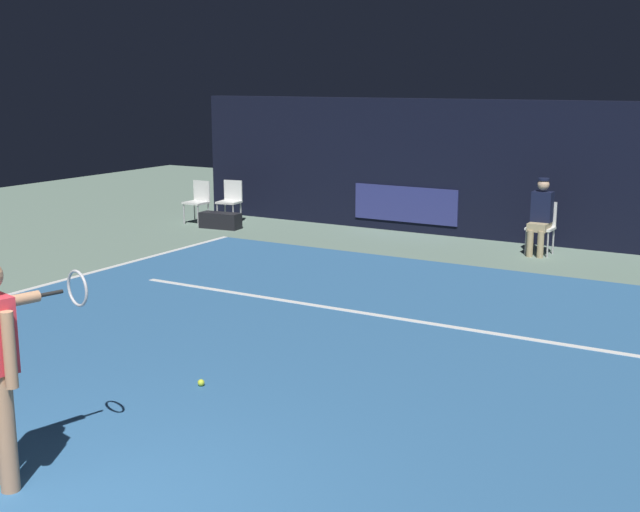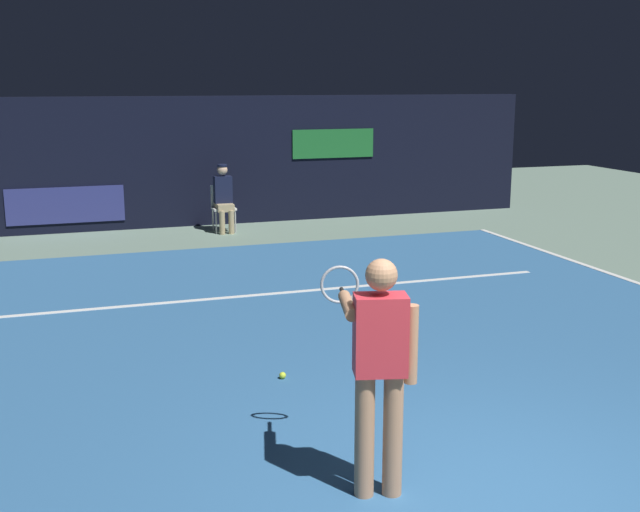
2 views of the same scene
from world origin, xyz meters
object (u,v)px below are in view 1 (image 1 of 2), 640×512
at_px(line_judge_on_chair, 541,215).
at_px(equipment_bag, 220,221).
at_px(tennis_ball, 201,383).
at_px(courtside_chair_near, 230,199).
at_px(courtside_chair_far, 198,199).

bearing_deg(line_judge_on_chair, equipment_bag, -173.53).
distance_m(line_judge_on_chair, tennis_ball, 8.05).
height_order(line_judge_on_chair, courtside_chair_near, line_judge_on_chair).
relative_size(courtside_chair_far, tennis_ball, 12.94).
bearing_deg(line_judge_on_chair, courtside_chair_far, -176.45).
xyz_separation_m(courtside_chair_far, tennis_ball, (6.01, -7.51, -0.46)).
xyz_separation_m(line_judge_on_chair, courtside_chair_far, (-7.08, -0.44, -0.18)).
height_order(courtside_chair_far, tennis_ball, courtside_chair_far).
bearing_deg(courtside_chair_far, equipment_bag, -19.54).
distance_m(line_judge_on_chair, courtside_chair_near, 6.55).
xyz_separation_m(line_judge_on_chair, courtside_chair_near, (-6.54, -0.03, -0.18)).
distance_m(courtside_chair_near, equipment_bag, 0.80).
bearing_deg(equipment_bag, tennis_ball, -60.39).
distance_m(line_judge_on_chair, equipment_bag, 6.37).
height_order(line_judge_on_chair, equipment_bag, line_judge_on_chair).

